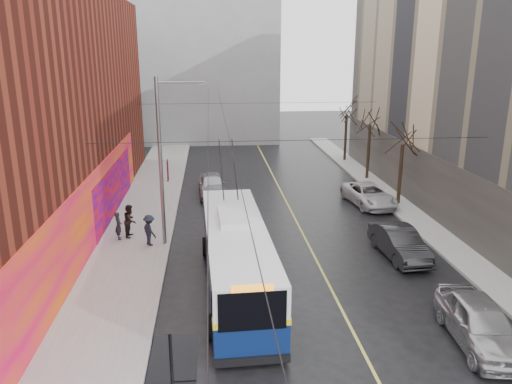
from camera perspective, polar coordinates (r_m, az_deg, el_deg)
ground at (r=19.04m, az=7.05°, el=-16.83°), size 140.00×140.00×0.00m
sidewalk_left at (r=29.74m, az=-13.32°, el=-4.53°), size 4.00×60.00×0.15m
sidewalk_right at (r=32.04m, az=18.41°, el=-3.43°), size 2.00×60.00×0.15m
lane_line at (r=31.75m, az=4.42°, el=-2.94°), size 0.12×50.00×0.01m
building_far at (r=60.64m, az=-7.71°, el=14.67°), size 20.50×12.10×18.00m
streetlight_pole at (r=26.28m, az=-10.53°, el=3.79°), size 2.65×0.60×9.00m
catenary_wires at (r=30.65m, az=-3.11°, el=8.41°), size 18.00×60.00×0.22m
tree_near at (r=34.45m, az=16.51°, el=6.49°), size 3.20×3.20×6.40m
tree_mid at (r=40.93m, az=12.98°, el=8.54°), size 3.20×3.20×6.68m
tree_far at (r=47.60m, az=10.37°, el=9.55°), size 3.20×3.20×6.57m
puddle at (r=18.14m, az=-10.51°, el=-18.82°), size 2.25×3.74×0.01m
pigeons_flying at (r=26.36m, az=-2.42°, el=9.17°), size 2.25×3.22×1.30m
trolleybus at (r=22.02m, az=-2.25°, el=-7.29°), size 3.14×12.11×5.69m
parked_car_a at (r=20.19m, az=24.22°, el=-13.44°), size 2.35×5.03×1.66m
parked_car_b at (r=26.62m, az=16.07°, el=-5.60°), size 1.95×4.77×1.54m
parked_car_c at (r=34.92m, az=12.77°, el=-0.30°), size 3.05×5.43×1.43m
following_car at (r=36.50m, az=-5.09°, el=0.87°), size 2.09×4.74×1.59m
pedestrian_a at (r=28.52m, az=-15.44°, el=-3.74°), size 0.51×0.65×1.56m
pedestrian_b at (r=28.76m, az=-14.19°, el=-3.19°), size 0.79×0.97×1.84m
pedestrian_c at (r=27.26m, az=-12.08°, el=-4.29°), size 1.14×1.26×1.69m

